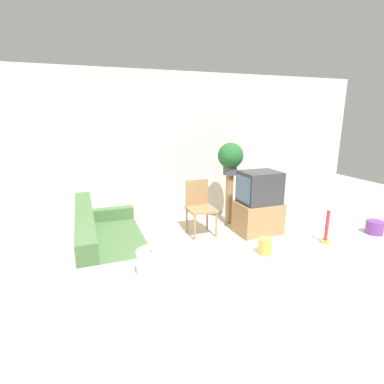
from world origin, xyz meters
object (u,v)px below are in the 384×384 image
at_px(couch, 109,253).
at_px(potted_plant, 230,157).
at_px(wooden_chair, 200,204).
at_px(decorative_bowl, 153,263).
at_px(television, 259,187).

relative_size(couch, potted_plant, 3.43).
bearing_deg(wooden_chair, decorative_bowl, -116.69).
xyz_separation_m(couch, wooden_chair, (1.57, 0.91, 0.20)).
xyz_separation_m(potted_plant, decorative_bowl, (-2.15, -3.16, -0.09)).
bearing_deg(potted_plant, couch, -152.53).
distance_m(television, potted_plant, 0.78).
xyz_separation_m(television, wooden_chair, (-0.91, 0.35, -0.30)).
height_order(couch, decorative_bowl, decorative_bowl).
distance_m(potted_plant, decorative_bowl, 3.82).
relative_size(television, potted_plant, 1.12).
bearing_deg(television, couch, -167.35).
bearing_deg(couch, decorative_bowl, -86.88).
bearing_deg(decorative_bowl, couch, 93.12).
height_order(wooden_chair, decorative_bowl, decorative_bowl).
xyz_separation_m(wooden_chair, decorative_bowl, (-1.46, -2.90, 0.64)).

